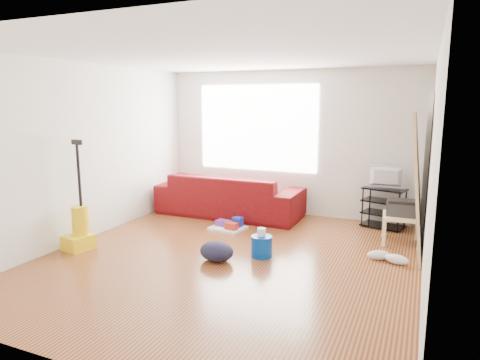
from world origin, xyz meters
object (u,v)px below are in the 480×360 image
at_px(sofa, 230,215).
at_px(tv_stand, 384,207).
at_px(bucket, 261,256).
at_px(side_table, 401,219).
at_px(cleaning_tray, 229,226).
at_px(backpack, 217,261).
at_px(vacuum, 79,229).

bearing_deg(sofa, tv_stand, -173.94).
height_order(sofa, tv_stand, tv_stand).
distance_m(sofa, bucket, 2.12).
distance_m(tv_stand, side_table, 0.75).
bearing_deg(tv_stand, cleaning_tray, -138.31).
height_order(tv_stand, side_table, tv_stand).
height_order(bucket, cleaning_tray, cleaning_tray).
bearing_deg(cleaning_tray, sofa, 114.16).
height_order(sofa, bucket, sofa).
height_order(sofa, cleaning_tray, sofa).
bearing_deg(tv_stand, bucket, -107.79).
bearing_deg(cleaning_tray, backpack, -71.60).
relative_size(cleaning_tray, vacuum, 0.38).
distance_m(side_table, cleaning_tray, 2.53).
distance_m(sofa, vacuum, 2.67).
bearing_deg(backpack, vacuum, -161.74).
bearing_deg(tv_stand, vacuum, -128.27).
bearing_deg(backpack, sofa, 118.88).
height_order(sofa, vacuum, vacuum).
relative_size(sofa, bucket, 9.23).
bearing_deg(sofa, backpack, 110.69).
relative_size(tv_stand, bucket, 2.59).
relative_size(backpack, vacuum, 0.30).
height_order(tv_stand, bucket, tv_stand).
bearing_deg(backpack, bucket, 46.49).
height_order(sofa, side_table, side_table).
distance_m(bucket, vacuum, 2.47).
xyz_separation_m(tv_stand, backpack, (-1.76, -2.35, -0.32)).
relative_size(side_table, backpack, 1.21).
height_order(tv_stand, vacuum, vacuum).
bearing_deg(vacuum, backpack, 21.53).
height_order(tv_stand, cleaning_tray, tv_stand).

